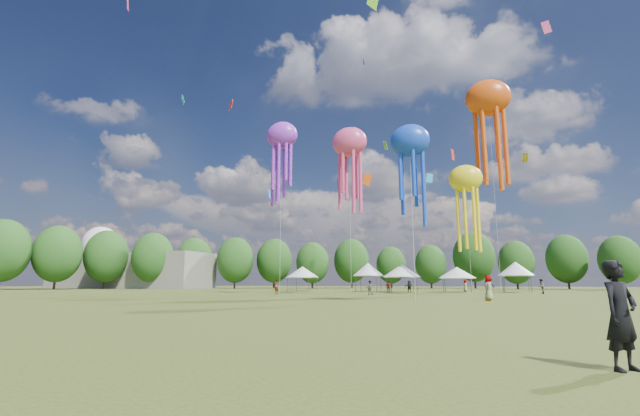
% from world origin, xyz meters
% --- Properties ---
extents(ground, '(300.00, 300.00, 0.00)m').
position_xyz_m(ground, '(0.00, 0.00, 0.00)').
color(ground, '#384416').
rests_on(ground, ground).
extents(observer_main, '(0.75, 0.73, 1.73)m').
position_xyz_m(observer_main, '(7.69, -2.04, 0.87)').
color(observer_main, black).
rests_on(observer_main, ground).
extents(spectator_near, '(0.79, 0.63, 1.58)m').
position_xyz_m(spectator_near, '(-5.75, 37.35, 0.79)').
color(spectator_near, gray).
rests_on(spectator_near, ground).
extents(spectators_far, '(29.94, 34.41, 1.93)m').
position_xyz_m(spectators_far, '(3.07, 47.26, 0.89)').
color(spectators_far, gray).
rests_on(spectators_far, ground).
extents(festival_tents, '(37.35, 9.22, 4.38)m').
position_xyz_m(festival_tents, '(-4.99, 55.57, 3.08)').
color(festival_tents, '#47474C').
rests_on(festival_tents, ground).
extents(show_kites, '(29.10, 27.84, 26.77)m').
position_xyz_m(show_kites, '(0.02, 40.07, 17.65)').
color(show_kites, '#E04278').
rests_on(show_kites, ground).
extents(small_kites, '(75.47, 60.61, 43.83)m').
position_xyz_m(small_kites, '(0.95, 42.67, 29.27)').
color(small_kites, '#E04278').
rests_on(small_kites, ground).
extents(treeline, '(201.57, 95.24, 13.43)m').
position_xyz_m(treeline, '(-3.87, 62.51, 6.54)').
color(treeline, '#38281C').
rests_on(treeline, ground).
extents(hangar, '(40.00, 12.00, 8.00)m').
position_xyz_m(hangar, '(-72.00, 72.00, 4.00)').
color(hangar, gray).
rests_on(hangar, ground).
extents(radome, '(9.00, 9.00, 16.00)m').
position_xyz_m(radome, '(-88.00, 78.00, 9.99)').
color(radome, white).
rests_on(radome, ground).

